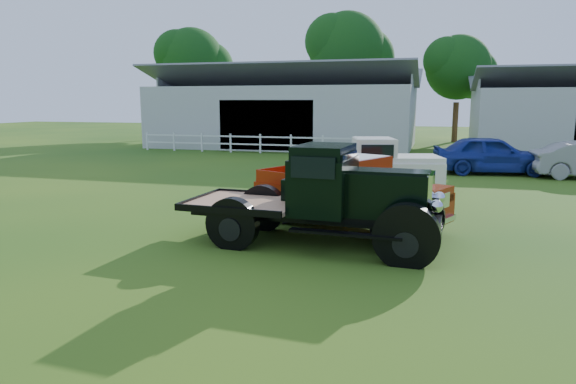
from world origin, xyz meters
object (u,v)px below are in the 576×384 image
(red_pickup, at_px, (348,191))
(white_pickup, at_px, (370,165))
(vintage_flatbed, at_px, (319,196))
(misc_car_blue, at_px, (491,155))

(red_pickup, xyz_separation_m, white_pickup, (-0.11, 5.57, 0.01))
(red_pickup, relative_size, white_pickup, 0.99)
(white_pickup, bearing_deg, red_pickup, -103.79)
(vintage_flatbed, relative_size, red_pickup, 1.12)
(white_pickup, distance_m, misc_car_blue, 7.57)
(red_pickup, bearing_deg, misc_car_blue, 93.22)
(vintage_flatbed, height_order, red_pickup, vintage_flatbed)
(vintage_flatbed, xyz_separation_m, white_pickup, (0.23, 7.46, -0.19))
(vintage_flatbed, distance_m, white_pickup, 7.46)
(white_pickup, bearing_deg, vintage_flatbed, -106.69)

